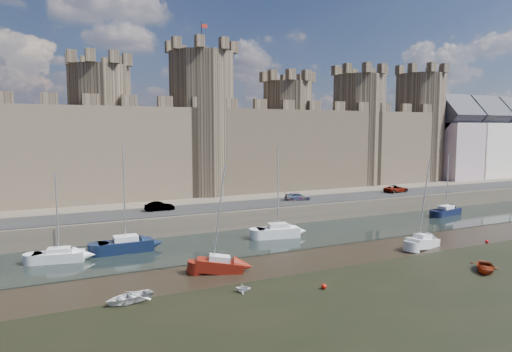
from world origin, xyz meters
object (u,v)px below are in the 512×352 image
object	(u,v)px
car_3	(396,189)
sailboat_2	(278,231)
sailboat_1	(126,245)
sailboat_0	(59,255)
sailboat_5	(423,242)
car_1	(160,206)
sailboat_4	(220,265)
sailboat_3	(446,211)
car_2	(298,197)

from	to	relation	value
car_3	sailboat_2	xyz separation A→B (m)	(-28.46, -10.57, -2.26)
car_3	sailboat_1	size ratio (longest dim) A/B	0.40
sailboat_0	sailboat_5	size ratio (longest dim) A/B	0.91
car_1	car_3	world-z (taller)	same
sailboat_4	sailboat_3	bearing A→B (deg)	34.14
sailboat_0	sailboat_5	xyz separation A→B (m)	(36.84, -11.56, -0.01)
car_2	car_3	size ratio (longest dim) A/B	0.89
car_1	sailboat_5	xyz separation A→B (m)	(24.19, -21.76, -2.41)
car_3	sailboat_5	size ratio (longest dim) A/B	0.46
sailboat_0	sailboat_2	xyz separation A→B (m)	(24.47, -0.51, 0.14)
sailboat_5	sailboat_0	bearing A→B (deg)	147.59
car_3	sailboat_5	distance (m)	27.05
car_2	sailboat_1	size ratio (longest dim) A/B	0.35
car_1	sailboat_5	size ratio (longest dim) A/B	0.39
car_1	sailboat_1	world-z (taller)	sailboat_1
car_3	sailboat_1	xyz separation A→B (m)	(-46.28, -9.22, -2.26)
car_1	sailboat_4	distance (m)	20.24
sailboat_3	car_1	bearing A→B (deg)	156.61
car_2	sailboat_5	world-z (taller)	sailboat_5
car_3	sailboat_2	world-z (taller)	sailboat_2
car_2	sailboat_3	size ratio (longest dim) A/B	0.43
car_2	car_1	bearing A→B (deg)	106.29
sailboat_0	sailboat_1	xyz separation A→B (m)	(6.65, 0.83, 0.14)
car_1	car_3	bearing A→B (deg)	-89.44
car_1	sailboat_0	bearing A→B (deg)	129.62
car_2	car_3	bearing A→B (deg)	-72.57
sailboat_4	car_2	bearing A→B (deg)	63.69
car_1	sailboat_4	bearing A→B (deg)	-177.54
sailboat_0	sailboat_4	bearing A→B (deg)	-25.53
sailboat_0	sailboat_1	size ratio (longest dim) A/B	0.79
sailboat_4	sailboat_5	xyz separation A→B (m)	(23.59, -1.67, -0.03)
sailboat_0	sailboat_2	world-z (taller)	sailboat_2
sailboat_1	sailboat_5	xyz separation A→B (m)	(30.20, -12.39, -0.15)
sailboat_0	sailboat_5	distance (m)	38.61
sailboat_0	sailboat_3	world-z (taller)	sailboat_3
car_3	sailboat_3	distance (m)	9.50
sailboat_4	sailboat_0	bearing A→B (deg)	162.62
sailboat_2	sailboat_1	bearing A→B (deg)	-173.63
car_1	car_2	size ratio (longest dim) A/B	0.95
car_2	sailboat_1	bearing A→B (deg)	125.71
sailboat_2	sailboat_4	world-z (taller)	sailboat_2
sailboat_0	sailboat_5	bearing A→B (deg)	-6.20
sailboat_3	sailboat_1	bearing A→B (deg)	169.15
sailboat_2	sailboat_3	bearing A→B (deg)	13.58
sailboat_3	sailboat_4	bearing A→B (deg)	-176.30
car_1	sailboat_0	xyz separation A→B (m)	(-12.65, -10.20, -2.40)
sailboat_1	sailboat_2	world-z (taller)	sailboat_1
sailboat_2	sailboat_3	xyz separation A→B (m)	(30.17, 1.53, -0.13)
sailboat_1	sailboat_4	bearing A→B (deg)	-58.03
sailboat_4	car_1	bearing A→B (deg)	111.08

